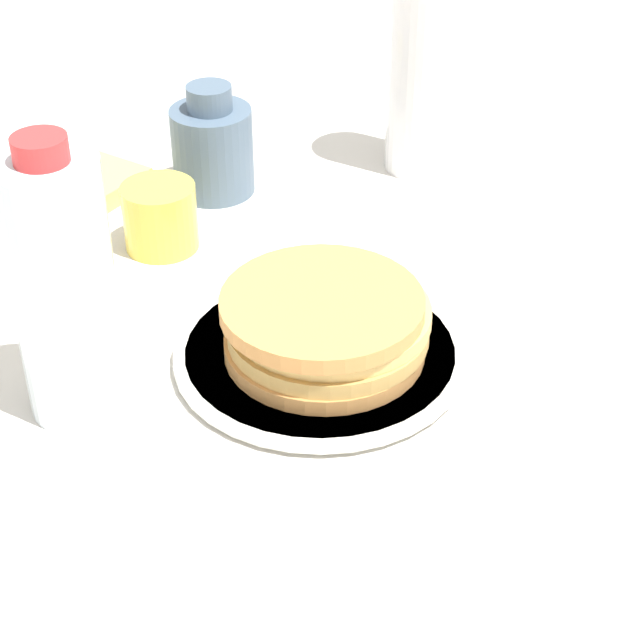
% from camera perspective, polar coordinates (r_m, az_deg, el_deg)
% --- Properties ---
extents(ground_plane, '(4.00, 4.00, 0.00)m').
position_cam_1_polar(ground_plane, '(0.84, -0.54, -3.48)').
color(ground_plane, silver).
extents(plate, '(0.24, 0.24, 0.01)m').
position_cam_1_polar(plate, '(0.86, 0.00, -1.79)').
color(plate, silver).
rests_on(plate, ground_plane).
extents(pancake_stack, '(0.16, 0.17, 0.05)m').
position_cam_1_polar(pancake_stack, '(0.84, 0.32, -0.20)').
color(pancake_stack, '#C08345').
rests_on(pancake_stack, plate).
extents(juice_glass, '(0.07, 0.07, 0.06)m').
position_cam_1_polar(juice_glass, '(1.01, -8.52, 5.46)').
color(juice_glass, yellow).
rests_on(juice_glass, ground_plane).
extents(cream_jug, '(0.08, 0.08, 0.11)m').
position_cam_1_polar(cream_jug, '(1.09, -5.76, 9.18)').
color(cream_jug, '#4C6075').
rests_on(cream_jug, ground_plane).
extents(water_bottle_near, '(0.08, 0.08, 0.25)m').
position_cam_1_polar(water_bottle_near, '(1.12, 5.70, 13.71)').
color(water_bottle_near, white).
rests_on(water_bottle_near, ground_plane).
extents(water_bottle_mid, '(0.08, 0.08, 0.22)m').
position_cam_1_polar(water_bottle_mid, '(0.78, -13.53, 1.60)').
color(water_bottle_mid, silver).
rests_on(water_bottle_mid, ground_plane).
extents(napkin, '(0.14, 0.11, 0.02)m').
position_cam_1_polar(napkin, '(1.14, -12.66, 7.48)').
color(napkin, '#E5D166').
rests_on(napkin, ground_plane).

